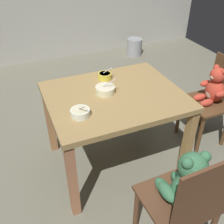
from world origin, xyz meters
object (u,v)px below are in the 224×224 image
object	(u,v)px
teddy_chair_near_front	(186,191)
metal_pail	(134,47)
dining_table	(114,105)
porridge_bowl_white_near_left	(80,112)
porridge_bowl_yellow_far_center	(105,76)
porridge_bowl_cream_center	(105,90)
teddy_chair_near_right	(213,93)

from	to	relation	value
teddy_chair_near_front	metal_pail	xyz separation A→B (m)	(1.22, 3.02, -0.42)
dining_table	porridge_bowl_white_near_left	distance (m)	0.38
porridge_bowl_white_near_left	porridge_bowl_yellow_far_center	world-z (taller)	porridge_bowl_white_near_left
teddy_chair_near_front	porridge_bowl_white_near_left	world-z (taller)	teddy_chair_near_front
porridge_bowl_cream_center	teddy_chair_near_front	bearing A→B (deg)	-82.49
dining_table	porridge_bowl_cream_center	xyz separation A→B (m)	(-0.06, 0.05, 0.13)
porridge_bowl_cream_center	porridge_bowl_yellow_far_center	distance (m)	0.23
teddy_chair_near_right	porridge_bowl_yellow_far_center	world-z (taller)	teddy_chair_near_right
dining_table	teddy_chair_near_right	xyz separation A→B (m)	(0.96, -0.04, -0.09)
porridge_bowl_yellow_far_center	teddy_chair_near_right	bearing A→B (deg)	-17.75
teddy_chair_near_right	porridge_bowl_yellow_far_center	bearing A→B (deg)	-17.32
teddy_chair_near_right	teddy_chair_near_front	bearing A→B (deg)	43.14
teddy_chair_near_right	metal_pail	xyz separation A→B (m)	(0.33, 2.19, -0.38)
teddy_chair_near_front	metal_pail	distance (m)	3.28
porridge_bowl_cream_center	porridge_bowl_yellow_far_center	xyz separation A→B (m)	(0.08, 0.22, -0.00)
porridge_bowl_cream_center	dining_table	bearing A→B (deg)	-38.71
teddy_chair_near_right	metal_pail	distance (m)	2.25
teddy_chair_near_right	porridge_bowl_white_near_left	distance (m)	1.31
dining_table	porridge_bowl_white_near_left	size ratio (longest dim) A/B	7.32
porridge_bowl_cream_center	metal_pail	xyz separation A→B (m)	(1.34, 2.10, -0.60)
porridge_bowl_white_near_left	metal_pail	xyz separation A→B (m)	(1.61, 2.32, -0.60)
teddy_chair_near_front	porridge_bowl_white_near_left	xyz separation A→B (m)	(-0.38, 0.70, 0.18)
dining_table	porridge_bowl_cream_center	size ratio (longest dim) A/B	6.78
dining_table	teddy_chair_near_front	size ratio (longest dim) A/B	1.17
porridge_bowl_white_near_left	porridge_bowl_cream_center	bearing A→B (deg)	39.10
porridge_bowl_cream_center	porridge_bowl_yellow_far_center	bearing A→B (deg)	69.32
dining_table	metal_pail	size ratio (longest dim) A/B	3.77
porridge_bowl_cream_center	porridge_bowl_yellow_far_center	world-z (taller)	porridge_bowl_cream_center
dining_table	teddy_chair_near_front	world-z (taller)	teddy_chair_near_front
teddy_chair_near_right	porridge_bowl_yellow_far_center	size ratio (longest dim) A/B	7.18
teddy_chair_near_front	metal_pail	size ratio (longest dim) A/B	3.22
teddy_chair_near_right	metal_pail	size ratio (longest dim) A/B	3.05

